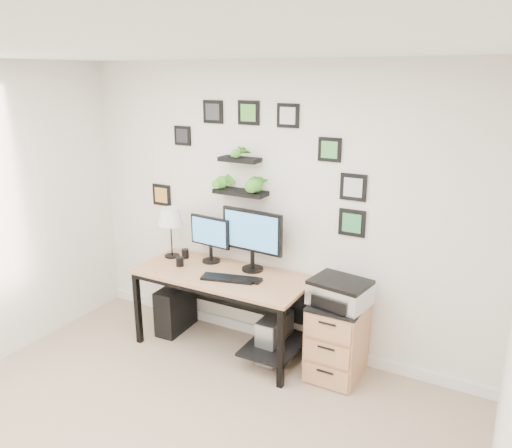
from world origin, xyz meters
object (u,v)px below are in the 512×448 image
Objects in this scene: file_cabinet at (337,339)px; monitor_left at (210,236)px; desk at (227,285)px; printer at (340,292)px; monitor_right at (252,235)px; table_lamp at (170,218)px; mug at (180,262)px; pc_tower_grey at (274,337)px; pc_tower_black at (176,308)px.

monitor_left is at bearing 175.56° from file_cabinet.
printer is at bearing 1.99° from desk.
file_cabinet is at bearing -4.44° from monitor_left.
table_lamp is (-0.87, -0.06, 0.06)m from monitor_right.
file_cabinet is (1.33, -0.10, -0.68)m from monitor_left.
desk is 0.51m from mug.
table_lamp is 1.50m from pc_tower_grey.
monitor_left is 0.89× the size of printer.
desk is at bearing 8.04° from mug.
mug is at bearing -173.93° from pc_tower_grey.
mug is (-0.65, -0.23, -0.30)m from monitor_right.
file_cabinet is (0.88, -0.10, -0.75)m from monitor_right.
file_cabinet is at bearing 4.69° from mug.
monitor_right is 0.94m from pc_tower_grey.
printer is at bearing -8.04° from monitor_right.
table_lamp is 1.07× the size of pc_tower_black.
table_lamp is (-0.69, 0.10, 0.52)m from desk.
monitor_right is 7.28× the size of mug.
mug is at bearing -175.31° from file_cabinet.
monitor_left is 0.97× the size of pc_tower_black.
pc_tower_black is 1.78m from printer.
table_lamp is at bearing 130.43° from pc_tower_black.
desk reaches higher than pc_tower_black.
monitor_left is 1.07× the size of pc_tower_grey.
desk is 0.63m from pc_tower_grey.
file_cabinet reaches higher than pc_tower_grey.
monitor_right is at bearing 3.87° from table_lamp.
monitor_right is at bearing 171.96° from printer.
mug is (-0.47, -0.07, 0.17)m from desk.
printer is (0.59, 0.00, 0.57)m from pc_tower_grey.
pc_tower_black is 1.10× the size of pc_tower_grey.
monitor_right reaches higher than monitor_left.
pc_tower_black is at bearing -46.83° from table_lamp.
monitor_left is 0.44m from table_lamp.
printer is at bearing -5.32° from monitor_left.
pc_tower_black is 1.11m from pc_tower_grey.
monitor_right is 1.33× the size of pc_tower_black.
desk is 3.24× the size of table_lamp.
monitor_left is 1.36m from printer.
desk is at bearing -8.45° from table_lamp.
table_lamp reaches higher than printer.
pc_tower_black is (-0.35, -0.12, -0.78)m from monitor_left.
file_cabinet is (0.58, 0.02, 0.13)m from pc_tower_grey.
file_cabinet is 0.44m from printer.
printer is (1.69, -0.00, 0.54)m from pc_tower_black.
file_cabinet is (1.68, 0.02, 0.10)m from pc_tower_black.
pc_tower_grey is at bearing -9.62° from monitor_left.
monitor_left reaches higher than pc_tower_grey.
file_cabinet is at bearing -6.75° from monitor_right.
monitor_left reaches higher than desk.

